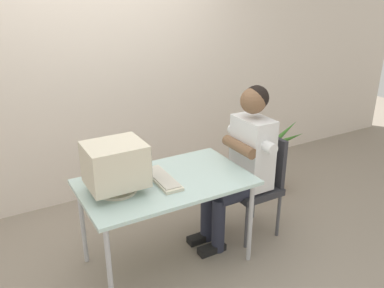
{
  "coord_description": "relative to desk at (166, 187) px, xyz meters",
  "views": [
    {
      "loc": [
        -1.15,
        -2.41,
        2.09
      ],
      "look_at": [
        0.23,
        0.0,
        0.98
      ],
      "focal_mm": 37.23,
      "sensor_mm": 36.0,
      "label": 1
    }
  ],
  "objects": [
    {
      "name": "desk",
      "position": [
        0.0,
        0.0,
        0.0
      ],
      "size": [
        1.27,
        0.76,
        0.73
      ],
      "color": "#B7B7BC",
      "rests_on": "ground_plane"
    },
    {
      "name": "office_chair",
      "position": [
        0.9,
        -0.0,
        -0.16
      ],
      "size": [
        0.41,
        0.41,
        0.9
      ],
      "color": "#4C4C51",
      "rests_on": "ground_plane"
    },
    {
      "name": "wall_back",
      "position": [
        0.3,
        1.4,
        0.83
      ],
      "size": [
        8.0,
        0.1,
        3.0
      ],
      "primitive_type": "cube",
      "color": "beige",
      "rests_on": "ground_plane"
    },
    {
      "name": "potted_plant",
      "position": [
        1.48,
        0.54,
        -0.36
      ],
      "size": [
        0.71,
        0.71,
        0.85
      ],
      "color": "#9E6647",
      "rests_on": "ground_plane"
    },
    {
      "name": "ground_plane",
      "position": [
        0.0,
        0.0,
        -0.67
      ],
      "size": [
        12.0,
        12.0,
        0.0
      ],
      "primitive_type": "plane",
      "color": "gray"
    },
    {
      "name": "crt_monitor",
      "position": [
        -0.37,
        0.02,
        0.26
      ],
      "size": [
        0.41,
        0.34,
        0.37
      ],
      "color": "beige",
      "rests_on": "desk"
    },
    {
      "name": "keyboard",
      "position": [
        -0.02,
        0.01,
        0.07
      ],
      "size": [
        0.15,
        0.45,
        0.03
      ],
      "color": "beige",
      "rests_on": "desk"
    },
    {
      "name": "person_seated",
      "position": [
        0.72,
        -0.0,
        0.08
      ],
      "size": [
        0.67,
        0.56,
        1.36
      ],
      "color": "silver",
      "rests_on": "ground_plane"
    }
  ]
}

